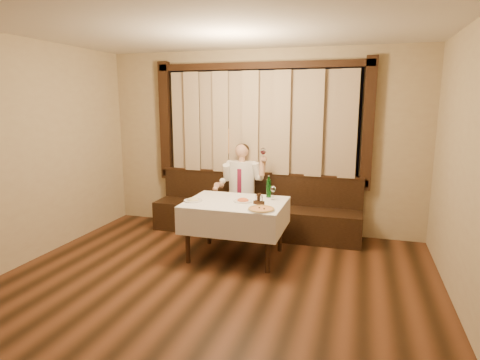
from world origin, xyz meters
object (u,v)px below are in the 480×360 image
(pasta_cream, at_px, (193,199))
(green_bottle, at_px, (269,188))
(cruet_caddy, at_px, (259,200))
(dining_table, at_px, (236,209))
(pizza, at_px, (261,209))
(pasta_red, at_px, (243,199))
(banquette, at_px, (255,214))
(seated_man, at_px, (241,182))

(pasta_cream, bearing_deg, green_bottle, 29.18)
(green_bottle, height_order, cruet_caddy, green_bottle)
(pasta_cream, relative_size, green_bottle, 0.81)
(dining_table, distance_m, green_bottle, 0.55)
(pizza, xyz_separation_m, pasta_red, (-0.33, 0.34, 0.02))
(pizza, distance_m, cruet_caddy, 0.29)
(banquette, height_order, pasta_red, banquette)
(banquette, distance_m, pasta_red, 1.12)
(banquette, distance_m, seated_man, 0.55)
(dining_table, distance_m, pasta_cream, 0.57)
(green_bottle, height_order, seated_man, seated_man)
(banquette, height_order, pizza, banquette)
(banquette, height_order, dining_table, banquette)
(pasta_cream, xyz_separation_m, green_bottle, (0.89, 0.50, 0.09))
(pasta_red, xyz_separation_m, green_bottle, (0.26, 0.33, 0.09))
(dining_table, distance_m, cruet_caddy, 0.37)
(banquette, xyz_separation_m, pizza, (0.42, -1.35, 0.46))
(dining_table, distance_m, seated_man, 0.97)
(pizza, xyz_separation_m, cruet_caddy, (-0.10, 0.27, 0.04))
(pizza, height_order, green_bottle, green_bottle)
(cruet_caddy, distance_m, seated_man, 1.13)
(dining_table, bearing_deg, pizza, -37.51)
(pasta_red, height_order, seated_man, seated_man)
(pizza, height_order, cruet_caddy, cruet_caddy)
(dining_table, xyz_separation_m, cruet_caddy, (0.33, -0.06, 0.16))
(green_bottle, bearing_deg, banquette, 117.91)
(dining_table, relative_size, pasta_red, 5.20)
(pizza, xyz_separation_m, pasta_cream, (-0.95, 0.18, 0.02))
(pizza, bearing_deg, dining_table, 142.49)
(pizza, relative_size, cruet_caddy, 2.27)
(pasta_cream, height_order, green_bottle, green_bottle)
(dining_table, bearing_deg, banquette, 90.00)
(pasta_cream, height_order, seated_man, seated_man)
(pizza, bearing_deg, pasta_red, 134.08)
(banquette, distance_m, dining_table, 1.08)
(pasta_cream, height_order, cruet_caddy, cruet_caddy)
(cruet_caddy, relative_size, seated_man, 0.10)
(dining_table, bearing_deg, cruet_caddy, -10.07)
(banquette, bearing_deg, seated_man, -156.97)
(banquette, distance_m, pizza, 1.49)
(dining_table, relative_size, pizza, 3.85)
(pasta_red, bearing_deg, green_bottle, 51.97)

